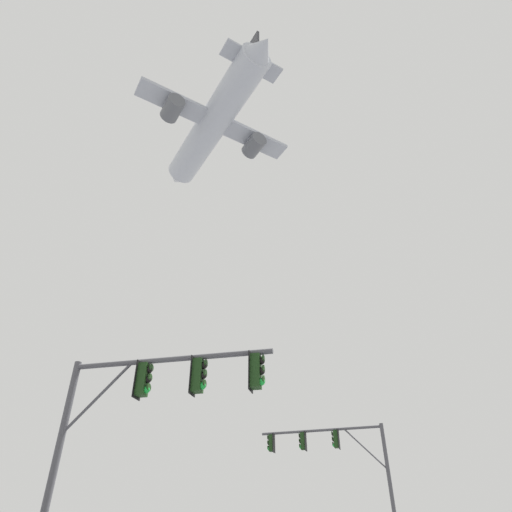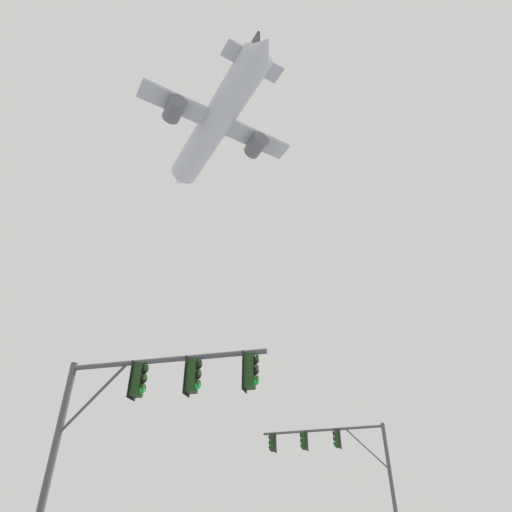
{
  "view_description": "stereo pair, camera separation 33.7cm",
  "coord_description": "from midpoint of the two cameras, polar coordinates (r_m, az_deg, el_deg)",
  "views": [
    {
      "loc": [
        0.88,
        -5.27,
        1.34
      ],
      "look_at": [
        -2.19,
        16.41,
        15.46
      ],
      "focal_mm": 30.51,
      "sensor_mm": 36.0,
      "label": 1
    },
    {
      "loc": [
        1.22,
        -5.22,
        1.34
      ],
      "look_at": [
        -2.19,
        16.41,
        15.46
      ],
      "focal_mm": 30.51,
      "sensor_mm": 36.0,
      "label": 2
    }
  ],
  "objects": [
    {
      "name": "signal_pole_near",
      "position": [
        12.85,
        -14.85,
        -17.89
      ],
      "size": [
        6.0,
        0.8,
        5.7
      ],
      "color": "#4C4C51",
      "rests_on": "ground"
    },
    {
      "name": "airplane",
      "position": [
        58.86,
        -5.74,
        17.01
      ],
      "size": [
        19.36,
        22.64,
        7.25
      ],
      "color": "#B7BCC6"
    },
    {
      "name": "signal_pole_far",
      "position": [
        26.56,
        9.94,
        -24.26
      ],
      "size": [
        6.87,
        1.46,
        6.55
      ],
      "color": "#4C4C51",
      "rests_on": "ground"
    }
  ]
}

